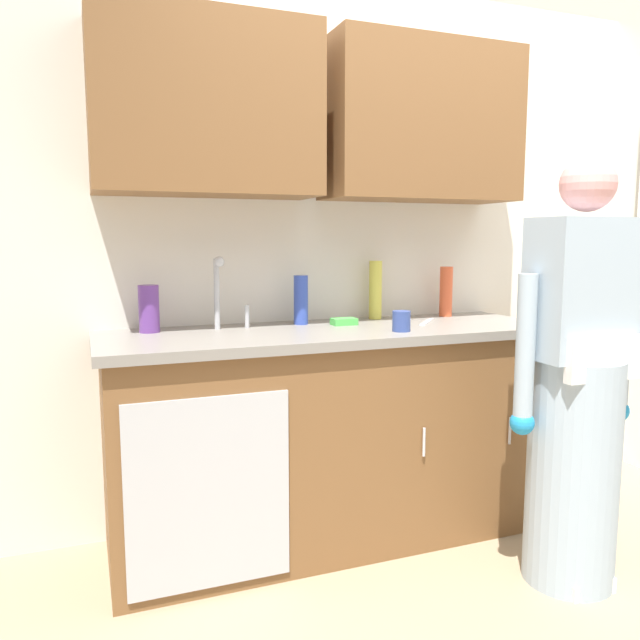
{
  "coord_description": "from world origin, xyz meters",
  "views": [
    {
      "loc": [
        -1.54,
        -1.76,
        1.32
      ],
      "look_at": [
        -0.66,
        0.55,
        1.0
      ],
      "focal_mm": 34.92,
      "sensor_mm": 36.0,
      "label": 1
    }
  ],
  "objects_px": {
    "bottle_water_tall": "(375,290)",
    "cup_by_sink": "(401,321)",
    "sponge": "(344,322)",
    "knife_on_counter": "(427,322)",
    "person_at_sink": "(576,407)",
    "bottle_water_short": "(149,309)",
    "bottle_soap": "(301,300)",
    "sink": "(234,337)",
    "bottle_cleaner_spray": "(446,292)"
  },
  "relations": [
    {
      "from": "bottle_water_tall",
      "to": "sponge",
      "type": "distance_m",
      "value": 0.29
    },
    {
      "from": "bottle_cleaner_spray",
      "to": "sink",
      "type": "bearing_deg",
      "value": -170.65
    },
    {
      "from": "bottle_soap",
      "to": "cup_by_sink",
      "type": "relative_size",
      "value": 2.58
    },
    {
      "from": "bottle_water_short",
      "to": "person_at_sink",
      "type": "bearing_deg",
      "value": -29.56
    },
    {
      "from": "sink",
      "to": "bottle_cleaner_spray",
      "type": "relative_size",
      "value": 2.03
    },
    {
      "from": "sink",
      "to": "bottle_water_short",
      "type": "bearing_deg",
      "value": 153.63
    },
    {
      "from": "bottle_water_tall",
      "to": "bottle_cleaner_spray",
      "type": "bearing_deg",
      "value": -5.24
    },
    {
      "from": "bottle_soap",
      "to": "sink",
      "type": "bearing_deg",
      "value": -154.6
    },
    {
      "from": "sink",
      "to": "person_at_sink",
      "type": "bearing_deg",
      "value": -30.41
    },
    {
      "from": "bottle_soap",
      "to": "sponge",
      "type": "height_order",
      "value": "bottle_soap"
    },
    {
      "from": "bottle_cleaner_spray",
      "to": "bottle_soap",
      "type": "bearing_deg",
      "value": -178.54
    },
    {
      "from": "bottle_soap",
      "to": "bottle_cleaner_spray",
      "type": "bearing_deg",
      "value": 1.46
    },
    {
      "from": "sponge",
      "to": "knife_on_counter",
      "type": "bearing_deg",
      "value": -8.84
    },
    {
      "from": "knife_on_counter",
      "to": "sponge",
      "type": "distance_m",
      "value": 0.4
    },
    {
      "from": "bottle_soap",
      "to": "sponge",
      "type": "bearing_deg",
      "value": -27.27
    },
    {
      "from": "bottle_water_short",
      "to": "cup_by_sink",
      "type": "xyz_separation_m",
      "value": [
        0.99,
        -0.35,
        -0.06
      ]
    },
    {
      "from": "sponge",
      "to": "bottle_water_short",
      "type": "bearing_deg",
      "value": 174.35
    },
    {
      "from": "bottle_soap",
      "to": "knife_on_counter",
      "type": "bearing_deg",
      "value": -14.89
    },
    {
      "from": "bottle_cleaner_spray",
      "to": "knife_on_counter",
      "type": "relative_size",
      "value": 1.03
    },
    {
      "from": "bottle_water_tall",
      "to": "person_at_sink",
      "type": "bearing_deg",
      "value": -65.4
    },
    {
      "from": "cup_by_sink",
      "to": "bottle_cleaner_spray",
      "type": "bearing_deg",
      "value": 39.67
    },
    {
      "from": "bottle_water_short",
      "to": "sponge",
      "type": "bearing_deg",
      "value": -5.65
    },
    {
      "from": "bottle_water_tall",
      "to": "bottle_cleaner_spray",
      "type": "distance_m",
      "value": 0.37
    },
    {
      "from": "person_at_sink",
      "to": "bottle_water_short",
      "type": "distance_m",
      "value": 1.73
    },
    {
      "from": "person_at_sink",
      "to": "bottle_water_tall",
      "type": "xyz_separation_m",
      "value": [
        -0.41,
        0.9,
        0.39
      ]
    },
    {
      "from": "sink",
      "to": "bottle_water_tall",
      "type": "distance_m",
      "value": 0.79
    },
    {
      "from": "person_at_sink",
      "to": "bottle_soap",
      "type": "distance_m",
      "value": 1.22
    },
    {
      "from": "bottle_water_short",
      "to": "cup_by_sink",
      "type": "height_order",
      "value": "bottle_water_short"
    },
    {
      "from": "bottle_water_tall",
      "to": "cup_by_sink",
      "type": "distance_m",
      "value": 0.43
    },
    {
      "from": "person_at_sink",
      "to": "bottle_soap",
      "type": "height_order",
      "value": "person_at_sink"
    },
    {
      "from": "bottle_soap",
      "to": "bottle_water_short",
      "type": "xyz_separation_m",
      "value": [
        -0.66,
        -0.01,
        -0.01
      ]
    },
    {
      "from": "bottle_soap",
      "to": "bottle_water_tall",
      "type": "relative_size",
      "value": 0.79
    },
    {
      "from": "sponge",
      "to": "bottle_soap",
      "type": "bearing_deg",
      "value": 152.73
    },
    {
      "from": "sink",
      "to": "bottle_water_short",
      "type": "height_order",
      "value": "sink"
    },
    {
      "from": "bottle_soap",
      "to": "bottle_cleaner_spray",
      "type": "relative_size",
      "value": 0.89
    },
    {
      "from": "person_at_sink",
      "to": "bottle_water_tall",
      "type": "relative_size",
      "value": 5.8
    },
    {
      "from": "bottle_soap",
      "to": "bottle_cleaner_spray",
      "type": "distance_m",
      "value": 0.77
    },
    {
      "from": "sink",
      "to": "cup_by_sink",
      "type": "relative_size",
      "value": 5.85
    },
    {
      "from": "bottle_soap",
      "to": "bottle_cleaner_spray",
      "type": "xyz_separation_m",
      "value": [
        0.77,
        0.02,
        0.01
      ]
    },
    {
      "from": "bottle_cleaner_spray",
      "to": "bottle_water_short",
      "type": "bearing_deg",
      "value": -178.96
    },
    {
      "from": "person_at_sink",
      "to": "cup_by_sink",
      "type": "bearing_deg",
      "value": 134.91
    },
    {
      "from": "person_at_sink",
      "to": "bottle_water_tall",
      "type": "distance_m",
      "value": 1.06
    },
    {
      "from": "cup_by_sink",
      "to": "sponge",
      "type": "bearing_deg",
      "value": 119.22
    },
    {
      "from": "bottle_soap",
      "to": "sponge",
      "type": "distance_m",
      "value": 0.22
    },
    {
      "from": "bottle_soap",
      "to": "cup_by_sink",
      "type": "height_order",
      "value": "bottle_soap"
    },
    {
      "from": "bottle_water_short",
      "to": "cup_by_sink",
      "type": "distance_m",
      "value": 1.05
    },
    {
      "from": "bottle_water_tall",
      "to": "sponge",
      "type": "height_order",
      "value": "bottle_water_tall"
    },
    {
      "from": "bottle_water_short",
      "to": "knife_on_counter",
      "type": "xyz_separation_m",
      "value": [
        1.23,
        -0.14,
        -0.09
      ]
    },
    {
      "from": "bottle_water_short",
      "to": "bottle_cleaner_spray",
      "type": "xyz_separation_m",
      "value": [
        1.43,
        0.03,
        0.03
      ]
    },
    {
      "from": "sink",
      "to": "bottle_cleaner_spray",
      "type": "distance_m",
      "value": 1.14
    }
  ]
}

